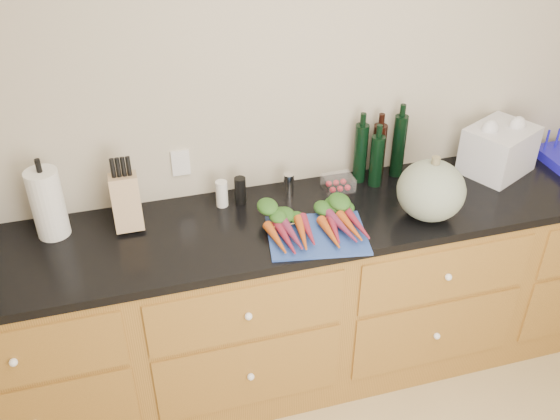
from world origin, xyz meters
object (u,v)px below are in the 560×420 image
object	(u,v)px
cutting_board	(317,235)
squash	(431,191)
knife_block	(126,202)
paper_towel	(48,204)
tomato_box	(338,183)
carrots	(314,223)

from	to	relation	value
cutting_board	squash	xyz separation A→B (m)	(0.51, 0.01, 0.13)
cutting_board	knife_block	size ratio (longest dim) A/B	1.75
paper_towel	knife_block	xyz separation A→B (m)	(0.31, -0.02, -0.03)
squash	knife_block	bearing A→B (deg)	167.06
cutting_board	tomato_box	xyz separation A→B (m)	(0.21, 0.33, 0.03)
cutting_board	tomato_box	size ratio (longest dim) A/B	2.99
squash	tomato_box	size ratio (longest dim) A/B	2.14
carrots	tomato_box	xyz separation A→B (m)	(0.21, 0.28, -0.00)
knife_block	carrots	bearing A→B (deg)	-18.66
cutting_board	carrots	size ratio (longest dim) A/B	0.96
cutting_board	squash	bearing A→B (deg)	1.19
paper_towel	carrots	bearing A→B (deg)	-14.45
paper_towel	tomato_box	xyz separation A→B (m)	(1.27, 0.01, -0.12)
squash	tomato_box	world-z (taller)	squash
carrots	paper_towel	xyz separation A→B (m)	(-1.06, 0.27, 0.11)
squash	tomato_box	bearing A→B (deg)	133.03
carrots	tomato_box	bearing A→B (deg)	52.68
carrots	knife_block	size ratio (longest dim) A/B	1.82
tomato_box	squash	bearing A→B (deg)	-46.97
cutting_board	squash	size ratio (longest dim) A/B	1.39
tomato_box	carrots	bearing A→B (deg)	-127.32
squash	knife_block	distance (m)	1.29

